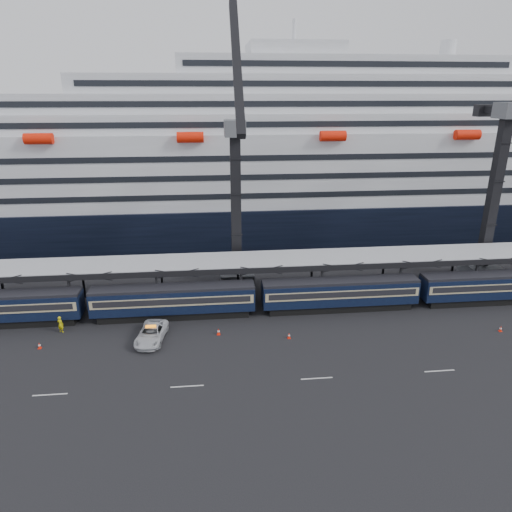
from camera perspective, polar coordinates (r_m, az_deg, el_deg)
The scene contains 12 objects.
ground at distance 52.23m, azimuth 21.95°, elevation -10.61°, with size 260.00×260.00×0.00m, color black.
train at distance 57.58m, azimuth 13.65°, elevation -4.33°, with size 133.05×3.00×4.05m.
canopy at distance 61.57m, azimuth 16.77°, elevation 0.02°, with size 130.00×6.25×5.53m.
cruise_ship at distance 89.17m, azimuth 8.84°, elevation 11.26°, with size 214.09×28.84×34.00m.
crane_dark_near at distance 59.58m, azimuth -2.51°, elevation 6.91°, with size 4.50×17.75×35.08m.
crane_dark_mid at distance 69.68m, azimuth 27.92°, elevation 7.73°, with size 4.50×18.24×39.64m.
pickup_truck at distance 50.78m, azimuth -12.94°, elevation -9.44°, with size 2.68×5.81×1.61m, color silver.
worker at distance 55.44m, azimuth -23.25°, elevation -7.85°, with size 0.70×0.46×1.93m, color #D7C90B.
traffic_cone_a at distance 53.34m, azimuth -25.45°, elevation -10.07°, with size 0.35×0.35×0.70m.
traffic_cone_b at distance 51.00m, azimuth -4.71°, elevation -9.39°, with size 0.37×0.37×0.75m.
traffic_cone_c at distance 50.27m, azimuth 4.15°, elevation -9.88°, with size 0.34×0.34×0.67m.
traffic_cone_d at distance 58.28m, azimuth 28.26°, elevation -8.00°, with size 0.34×0.34×0.68m.
Camera 1 is at (-23.32, -39.41, 25.13)m, focal length 32.00 mm.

